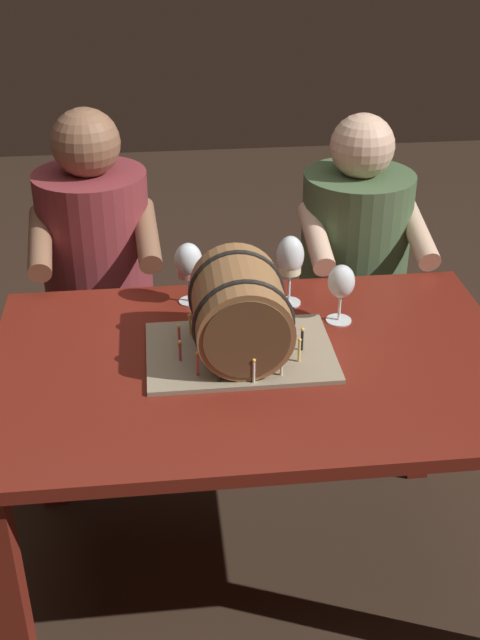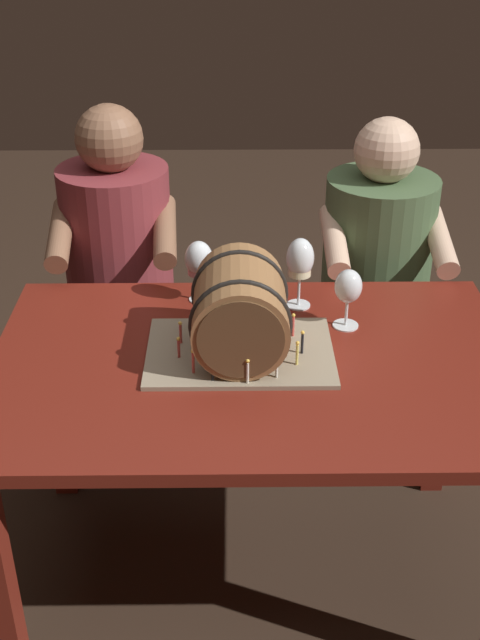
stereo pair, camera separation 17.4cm
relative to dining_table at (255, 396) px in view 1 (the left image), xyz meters
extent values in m
plane|color=#332319|center=(0.00, 0.00, -0.63)|extent=(8.00, 8.00, 0.00)
cube|color=maroon|center=(0.00, 0.00, 0.09)|extent=(1.34, 0.86, 0.03)
cube|color=maroon|center=(-0.61, -0.37, -0.27)|extent=(0.07, 0.07, 0.70)
cube|color=maroon|center=(-0.61, 0.37, -0.27)|extent=(0.07, 0.07, 0.70)
cube|color=maroon|center=(0.61, 0.37, -0.27)|extent=(0.07, 0.07, 0.70)
cube|color=gray|center=(-0.03, 0.03, 0.12)|extent=(0.47, 0.33, 0.01)
cylinder|color=olive|center=(-0.03, 0.03, 0.24)|extent=(0.23, 0.29, 0.23)
cylinder|color=brown|center=(-0.03, -0.12, 0.24)|extent=(0.21, 0.00, 0.21)
cylinder|color=brown|center=(-0.03, 0.18, 0.24)|extent=(0.21, 0.00, 0.21)
torus|color=black|center=(-0.03, -0.05, 0.24)|extent=(0.25, 0.01, 0.25)
torus|color=black|center=(-0.03, 0.11, 0.24)|extent=(0.25, 0.01, 0.25)
cylinder|color=black|center=(0.12, 0.02, 0.15)|extent=(0.01, 0.01, 0.05)
sphere|color=#F9C64C|center=(0.12, 0.02, 0.18)|extent=(0.01, 0.01, 0.01)
cylinder|color=#D64C47|center=(0.10, 0.10, 0.15)|extent=(0.01, 0.01, 0.06)
sphere|color=#F9C64C|center=(0.10, 0.10, 0.18)|extent=(0.01, 0.01, 0.01)
cylinder|color=#EAD666|center=(0.07, 0.15, 0.15)|extent=(0.01, 0.01, 0.05)
sphere|color=#F9C64C|center=(0.07, 0.15, 0.17)|extent=(0.01, 0.01, 0.01)
cylinder|color=silver|center=(-0.03, 0.18, 0.15)|extent=(0.01, 0.01, 0.05)
sphere|color=#F9C64C|center=(-0.03, 0.18, 0.18)|extent=(0.01, 0.01, 0.01)
cylinder|color=silver|center=(-0.08, 0.18, 0.15)|extent=(0.01, 0.01, 0.05)
sphere|color=#F9C64C|center=(-0.08, 0.18, 0.17)|extent=(0.01, 0.01, 0.01)
cylinder|color=#EAD666|center=(-0.16, 0.13, 0.15)|extent=(0.01, 0.01, 0.05)
sphere|color=#F9C64C|center=(-0.16, 0.13, 0.18)|extent=(0.01, 0.01, 0.01)
cylinder|color=#D64C47|center=(-0.19, 0.07, 0.15)|extent=(0.01, 0.01, 0.05)
sphere|color=#F9C64C|center=(-0.19, 0.07, 0.18)|extent=(0.01, 0.01, 0.01)
cylinder|color=#D64C47|center=(-0.19, 0.00, 0.15)|extent=(0.01, 0.01, 0.05)
sphere|color=#F9C64C|center=(-0.19, 0.00, 0.18)|extent=(0.01, 0.01, 0.01)
cylinder|color=#D64C47|center=(-0.15, -0.07, 0.15)|extent=(0.01, 0.01, 0.06)
sphere|color=#F9C64C|center=(-0.15, -0.07, 0.18)|extent=(0.01, 0.01, 0.01)
cylinder|color=black|center=(-0.10, -0.10, 0.15)|extent=(0.01, 0.01, 0.06)
sphere|color=#F9C64C|center=(-0.10, -0.10, 0.19)|extent=(0.01, 0.01, 0.01)
cylinder|color=silver|center=(-0.02, -0.12, 0.15)|extent=(0.01, 0.01, 0.06)
sphere|color=#F9C64C|center=(-0.02, -0.12, 0.19)|extent=(0.01, 0.01, 0.01)
cylinder|color=silver|center=(0.05, -0.09, 0.15)|extent=(0.01, 0.01, 0.05)
sphere|color=#F9C64C|center=(0.05, -0.09, 0.18)|extent=(0.01, 0.01, 0.01)
cylinder|color=#EAD666|center=(0.10, -0.04, 0.15)|extent=(0.01, 0.01, 0.06)
sphere|color=#F9C64C|center=(0.10, -0.04, 0.18)|extent=(0.01, 0.01, 0.01)
cylinder|color=white|center=(-0.15, 0.33, 0.11)|extent=(0.06, 0.06, 0.00)
cylinder|color=white|center=(-0.15, 0.33, 0.15)|extent=(0.01, 0.01, 0.07)
ellipsoid|color=white|center=(-0.15, 0.33, 0.24)|extent=(0.08, 0.08, 0.10)
cylinder|color=pink|center=(-0.15, 0.33, 0.22)|extent=(0.06, 0.06, 0.04)
cylinder|color=white|center=(0.25, 0.17, 0.11)|extent=(0.07, 0.07, 0.00)
cylinder|color=white|center=(0.25, 0.17, 0.15)|extent=(0.01, 0.01, 0.07)
ellipsoid|color=white|center=(0.25, 0.17, 0.23)|extent=(0.07, 0.07, 0.09)
cylinder|color=white|center=(0.13, 0.29, 0.11)|extent=(0.07, 0.07, 0.00)
cylinder|color=white|center=(0.13, 0.29, 0.16)|extent=(0.01, 0.01, 0.09)
ellipsoid|color=white|center=(0.13, 0.29, 0.26)|extent=(0.08, 0.08, 0.11)
cylinder|color=beige|center=(0.13, 0.29, 0.23)|extent=(0.06, 0.06, 0.04)
cube|color=#4C1B1E|center=(-0.43, 0.71, -0.40)|extent=(0.34, 0.32, 0.45)
cylinder|color=maroon|center=(-0.43, 0.71, 0.10)|extent=(0.37, 0.37, 0.55)
sphere|color=brown|center=(-0.43, 0.71, 0.47)|extent=(0.21, 0.21, 0.21)
cylinder|color=brown|center=(-0.26, 0.58, 0.21)|extent=(0.09, 0.31, 0.14)
cylinder|color=brown|center=(-0.58, 0.56, 0.21)|extent=(0.09, 0.31, 0.14)
cube|color=#2A3A24|center=(0.43, 0.71, -0.40)|extent=(0.34, 0.32, 0.45)
cylinder|color=#47603D|center=(0.43, 0.71, 0.08)|extent=(0.36, 0.36, 0.51)
sphere|color=beige|center=(0.43, 0.71, 0.43)|extent=(0.20, 0.20, 0.20)
cylinder|color=beige|center=(0.59, 0.57, 0.18)|extent=(0.07, 0.31, 0.14)
cylinder|color=beige|center=(0.26, 0.57, 0.18)|extent=(0.07, 0.31, 0.14)
camera|label=1|loc=(-0.23, -1.70, 1.21)|focal=45.29mm
camera|label=2|loc=(-0.05, -1.71, 1.21)|focal=45.29mm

